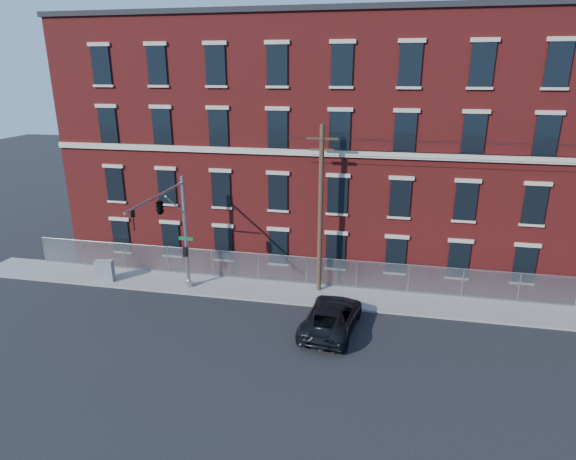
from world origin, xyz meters
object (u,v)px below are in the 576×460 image
(traffic_signal_mast, at_px, (167,216))
(utility_cabinet, at_px, (105,271))
(pickup_truck, at_px, (332,316))
(utility_pole_near, at_px, (321,208))

(traffic_signal_mast, xyz_separation_m, utility_cabinet, (-5.57, 2.02, -4.58))
(pickup_truck, distance_m, utility_cabinet, 15.14)
(traffic_signal_mast, height_order, utility_pole_near, utility_pole_near)
(traffic_signal_mast, relative_size, utility_pole_near, 0.70)
(traffic_signal_mast, bearing_deg, utility_cabinet, 160.08)
(traffic_signal_mast, distance_m, utility_cabinet, 7.49)
(utility_pole_near, relative_size, utility_cabinet, 7.28)
(utility_pole_near, distance_m, utility_cabinet, 14.38)
(utility_pole_near, distance_m, pickup_truck, 6.47)
(pickup_truck, bearing_deg, traffic_signal_mast, 1.18)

